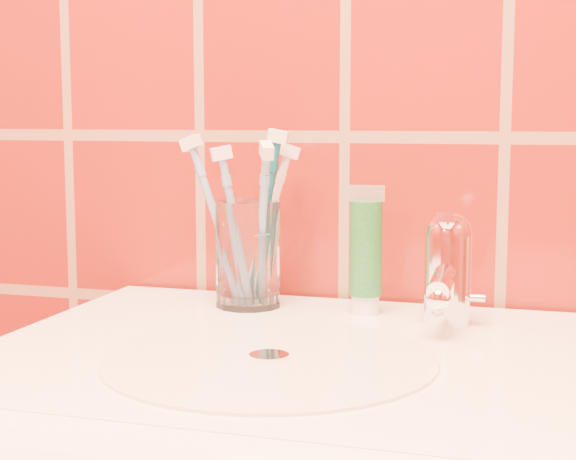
% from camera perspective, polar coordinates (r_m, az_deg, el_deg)
% --- Properties ---
extents(glass_tumbler, '(0.09, 0.09, 0.12)m').
position_cam_1_polar(glass_tumbler, '(1.00, -2.58, -1.55)').
color(glass_tumbler, white).
rests_on(glass_tumbler, pedestal_sink).
extents(toothpaste_tube, '(0.04, 0.04, 0.14)m').
position_cam_1_polar(toothpaste_tube, '(0.97, 5.04, -1.56)').
color(toothpaste_tube, white).
rests_on(toothpaste_tube, pedestal_sink).
extents(faucet, '(0.05, 0.11, 0.12)m').
position_cam_1_polar(faucet, '(0.92, 10.26, -2.23)').
color(faucet, white).
rests_on(faucet, pedestal_sink).
extents(toothbrush_0, '(0.06, 0.06, 0.21)m').
position_cam_1_polar(toothbrush_0, '(1.00, -1.52, 0.71)').
color(toothbrush_0, '#0B5161').
rests_on(toothbrush_0, glass_tumbler).
extents(toothbrush_1, '(0.13, 0.12, 0.20)m').
position_cam_1_polar(toothbrush_1, '(1.02, -1.36, 0.31)').
color(toothbrush_1, white).
rests_on(toothbrush_1, glass_tumbler).
extents(toothbrush_2, '(0.09, 0.08, 0.19)m').
position_cam_1_polar(toothbrush_2, '(0.99, -3.38, 0.06)').
color(toothbrush_2, '#73A0CD').
rests_on(toothbrush_2, glass_tumbler).
extents(toothbrush_3, '(0.11, 0.15, 0.21)m').
position_cam_1_polar(toothbrush_3, '(0.97, -1.71, 0.09)').
color(toothbrush_3, '#7097C8').
rests_on(toothbrush_3, glass_tumbler).
extents(toothbrush_4, '(0.12, 0.11, 0.20)m').
position_cam_1_polar(toothbrush_4, '(1.01, -4.58, 0.49)').
color(toothbrush_4, '#7597D0').
rests_on(toothbrush_4, glass_tumbler).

